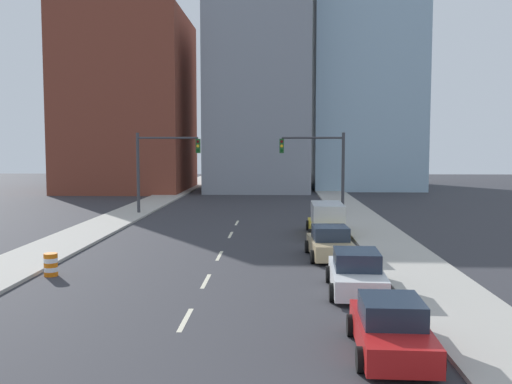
{
  "coord_description": "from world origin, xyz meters",
  "views": [
    {
      "loc": [
        2.86,
        -7.77,
        5.41
      ],
      "look_at": [
        1.35,
        31.36,
        2.2
      ],
      "focal_mm": 40.0,
      "sensor_mm": 36.0,
      "label": 1
    }
  ],
  "objects_px": {
    "traffic_signal_right": "(324,161)",
    "sedan_tan": "(330,244)",
    "traffic_barrel": "(51,265)",
    "sedan_white": "(356,273)",
    "sedan_red": "(391,329)",
    "traffic_signal_left": "(156,161)",
    "box_truck_yellow": "(327,220)"
  },
  "relations": [
    {
      "from": "traffic_signal_right",
      "to": "sedan_tan",
      "type": "relative_size",
      "value": 1.48
    },
    {
      "from": "traffic_barrel",
      "to": "sedan_white",
      "type": "bearing_deg",
      "value": -9.7
    },
    {
      "from": "sedan_red",
      "to": "sedan_white",
      "type": "height_order",
      "value": "sedan_white"
    },
    {
      "from": "sedan_red",
      "to": "sedan_tan",
      "type": "relative_size",
      "value": 0.99
    },
    {
      "from": "traffic_signal_left",
      "to": "sedan_tan",
      "type": "height_order",
      "value": "traffic_signal_left"
    },
    {
      "from": "sedan_tan",
      "to": "traffic_signal_right",
      "type": "bearing_deg",
      "value": 83.71
    },
    {
      "from": "traffic_signal_right",
      "to": "sedan_tan",
      "type": "distance_m",
      "value": 17.31
    },
    {
      "from": "sedan_red",
      "to": "sedan_tan",
      "type": "xyz_separation_m",
      "value": [
        -0.43,
        12.64,
        0.03
      ]
    },
    {
      "from": "traffic_signal_right",
      "to": "traffic_barrel",
      "type": "height_order",
      "value": "traffic_signal_right"
    },
    {
      "from": "traffic_signal_left",
      "to": "traffic_signal_right",
      "type": "height_order",
      "value": "same"
    },
    {
      "from": "traffic_signal_left",
      "to": "sedan_red",
      "type": "distance_m",
      "value": 32.28
    },
    {
      "from": "traffic_barrel",
      "to": "box_truck_yellow",
      "type": "height_order",
      "value": "box_truck_yellow"
    },
    {
      "from": "traffic_barrel",
      "to": "sedan_red",
      "type": "relative_size",
      "value": 0.22
    },
    {
      "from": "traffic_signal_right",
      "to": "sedan_red",
      "type": "xyz_separation_m",
      "value": [
        -0.64,
        -29.57,
        -3.53
      ]
    },
    {
      "from": "sedan_white",
      "to": "traffic_barrel",
      "type": "bearing_deg",
      "value": 172.69
    },
    {
      "from": "traffic_signal_right",
      "to": "sedan_red",
      "type": "relative_size",
      "value": 1.5
    },
    {
      "from": "traffic_signal_left",
      "to": "sedan_tan",
      "type": "bearing_deg",
      "value": -54.59
    },
    {
      "from": "sedan_red",
      "to": "box_truck_yellow",
      "type": "distance_m",
      "value": 19.59
    },
    {
      "from": "sedan_red",
      "to": "traffic_signal_right",
      "type": "bearing_deg",
      "value": 90.72
    },
    {
      "from": "traffic_barrel",
      "to": "box_truck_yellow",
      "type": "bearing_deg",
      "value": 42.25
    },
    {
      "from": "sedan_white",
      "to": "box_truck_yellow",
      "type": "xyz_separation_m",
      "value": [
        0.06,
        13.34,
        0.23
      ]
    },
    {
      "from": "traffic_signal_right",
      "to": "sedan_white",
      "type": "distance_m",
      "value": 23.59
    },
    {
      "from": "sedan_tan",
      "to": "traffic_barrel",
      "type": "bearing_deg",
      "value": -162.92
    },
    {
      "from": "traffic_signal_left",
      "to": "sedan_white",
      "type": "bearing_deg",
      "value": -61.96
    },
    {
      "from": "traffic_barrel",
      "to": "sedan_red",
      "type": "distance_m",
      "value": 14.92
    },
    {
      "from": "traffic_barrel",
      "to": "traffic_signal_left",
      "type": "bearing_deg",
      "value": 90.29
    },
    {
      "from": "sedan_red",
      "to": "sedan_white",
      "type": "relative_size",
      "value": 0.92
    },
    {
      "from": "traffic_signal_right",
      "to": "box_truck_yellow",
      "type": "bearing_deg",
      "value": -93.58
    },
    {
      "from": "sedan_red",
      "to": "sedan_tan",
      "type": "height_order",
      "value": "sedan_tan"
    },
    {
      "from": "traffic_signal_right",
      "to": "box_truck_yellow",
      "type": "distance_m",
      "value": 10.51
    },
    {
      "from": "traffic_signal_left",
      "to": "sedan_white",
      "type": "distance_m",
      "value": 26.65
    },
    {
      "from": "box_truck_yellow",
      "to": "traffic_signal_left",
      "type": "bearing_deg",
      "value": 142.08
    }
  ]
}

